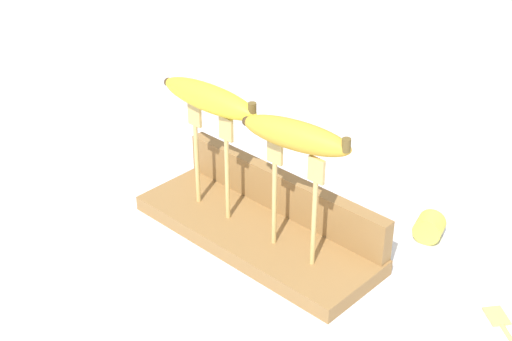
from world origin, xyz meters
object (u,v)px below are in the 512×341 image
(fork_fallen_near, at_px, (511,337))
(banana_raised_left, at_px, (209,98))
(fork_stand_right, at_px, (294,192))
(banana_chunk_near, at_px, (429,227))
(banana_raised_right, at_px, (296,135))
(fork_stand_left, at_px, (211,152))

(fork_fallen_near, bearing_deg, banana_raised_left, -170.41)
(fork_stand_right, relative_size, banana_chunk_near, 3.29)
(banana_raised_left, xyz_separation_m, banana_raised_right, (0.17, -0.00, -0.00))
(fork_fallen_near, xyz_separation_m, banana_chunk_near, (-0.20, 0.12, 0.02))
(fork_fallen_near, relative_size, banana_chunk_near, 2.72)
(fork_stand_right, bearing_deg, banana_raised_left, -180.00)
(fork_fallen_near, bearing_deg, fork_stand_right, -165.34)
(banana_raised_left, relative_size, banana_chunk_near, 3.55)
(fork_stand_left, distance_m, banana_chunk_near, 0.35)
(fork_stand_right, xyz_separation_m, fork_fallen_near, (0.30, 0.08, -0.12))
(banana_chunk_near, bearing_deg, banana_raised_right, -118.56)
(fork_stand_right, bearing_deg, banana_raised_right, -168.95)
(fork_fallen_near, distance_m, banana_chunk_near, 0.23)
(fork_stand_left, xyz_separation_m, fork_fallen_near, (0.47, 0.08, -0.12))
(banana_raised_left, bearing_deg, banana_raised_right, -0.00)
(banana_raised_left, bearing_deg, fork_stand_left, 2.22)
(fork_stand_right, bearing_deg, fork_stand_left, 180.00)
(fork_stand_left, relative_size, banana_raised_right, 1.03)
(fork_stand_left, height_order, banana_raised_right, banana_raised_right)
(banana_chunk_near, bearing_deg, fork_stand_right, -118.55)
(fork_fallen_near, bearing_deg, fork_stand_left, -170.41)
(fork_stand_right, distance_m, fork_fallen_near, 0.34)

